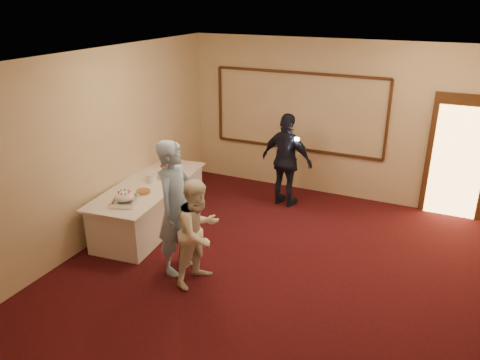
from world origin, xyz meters
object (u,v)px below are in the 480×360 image
at_px(man, 176,208).
at_px(guest, 287,160).
at_px(tart, 143,192).
at_px(woman, 199,232).
at_px(cupcake_stand, 167,159).
at_px(plate_stack_a, 152,178).
at_px(buffet_table, 150,205).
at_px(pavlova_tray, 125,198).
at_px(plate_stack_b, 163,174).

bearing_deg(man, guest, -13.64).
xyz_separation_m(tart, woman, (1.44, -0.74, -0.04)).
height_order(man, woman, man).
bearing_deg(cupcake_stand, tart, -74.27).
bearing_deg(woman, plate_stack_a, 65.93).
height_order(buffet_table, cupcake_stand, cupcake_stand).
bearing_deg(pavlova_tray, woman, -12.41).
relative_size(buffet_table, man, 1.35).
distance_m(pavlova_tray, plate_stack_b, 1.09).
distance_m(cupcake_stand, tart, 1.30).
height_order(pavlova_tray, woman, woman).
distance_m(pavlova_tray, cupcake_stand, 1.69).
bearing_deg(man, plate_stack_b, 39.40).
relative_size(plate_stack_b, guest, 0.11).
xyz_separation_m(plate_stack_b, guest, (1.71, 1.50, 0.03)).
xyz_separation_m(pavlova_tray, cupcake_stand, (-0.31, 1.66, 0.07)).
relative_size(man, guest, 1.11).
xyz_separation_m(pavlova_tray, woman, (1.47, -0.32, -0.09)).
height_order(cupcake_stand, plate_stack_a, cupcake_stand).
bearing_deg(man, buffet_table, 49.35).
height_order(cupcake_stand, guest, guest).
xyz_separation_m(man, guest, (0.64, 2.77, -0.09)).
relative_size(cupcake_stand, guest, 0.23).
height_order(buffet_table, man, man).
relative_size(pavlova_tray, plate_stack_b, 2.80).
xyz_separation_m(buffet_table, cupcake_stand, (-0.19, 0.87, 0.53)).
bearing_deg(cupcake_stand, man, -53.78).
xyz_separation_m(cupcake_stand, woman, (1.79, -1.99, -0.16)).
bearing_deg(buffet_table, pavlova_tray, -81.13).
relative_size(buffet_table, pavlova_tray, 4.79).
height_order(man, guest, man).
relative_size(buffet_table, tart, 10.12).
xyz_separation_m(tart, man, (1.00, -0.61, 0.18)).
height_order(buffet_table, plate_stack_a, plate_stack_a).
bearing_deg(guest, buffet_table, 56.39).
distance_m(pavlova_tray, tart, 0.42).
distance_m(cupcake_stand, woman, 2.68).
height_order(plate_stack_b, woman, woman).
relative_size(tart, man, 0.13).
relative_size(pavlova_tray, man, 0.28).
bearing_deg(woman, tart, 75.61).
bearing_deg(buffet_table, guest, 44.79).
bearing_deg(guest, plate_stack_b, 52.80).
height_order(buffet_table, guest, guest).
height_order(woman, guest, guest).
bearing_deg(buffet_table, plate_stack_b, 72.10).
distance_m(buffet_table, cupcake_stand, 1.04).
distance_m(buffet_table, woman, 1.98).
xyz_separation_m(buffet_table, plate_stack_b, (0.10, 0.30, 0.46)).
height_order(plate_stack_a, guest, guest).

